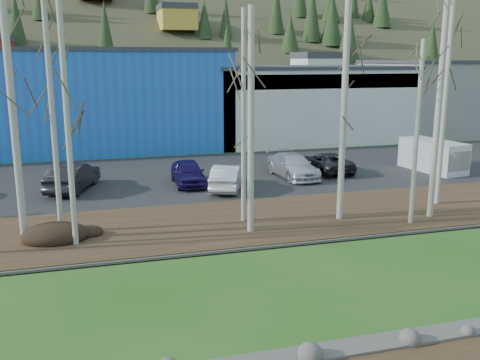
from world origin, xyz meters
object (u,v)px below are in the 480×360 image
object	(u,v)px
car_3	(227,177)
van_white	(435,156)
car_1	(73,177)
car_5	(293,166)
car_4	(327,162)
car_2	(188,173)

from	to	relation	value
car_3	van_white	xyz separation A→B (m)	(14.53, 1.11, 0.28)
car_1	car_5	distance (m)	13.28
car_4	car_1	bearing A→B (deg)	1.34
car_1	van_white	xyz separation A→B (m)	(23.00, -1.08, 0.22)
car_3	car_4	xyz separation A→B (m)	(7.52, 2.81, -0.07)
car_4	van_white	world-z (taller)	van_white
car_4	car_3	bearing A→B (deg)	19.61
car_1	van_white	size ratio (longest dim) A/B	1.00
car_4	car_5	size ratio (longest dim) A/B	0.94
car_5	car_1	bearing A→B (deg)	176.30
car_5	van_white	world-z (taller)	van_white
car_2	car_4	size ratio (longest dim) A/B	0.91
car_4	car_5	bearing A→B (deg)	15.70
car_2	car_5	xyz separation A→B (m)	(6.73, 0.22, -0.00)
car_5	car_2	bearing A→B (deg)	179.01
car_5	car_4	bearing A→B (deg)	13.70
car_4	car_5	world-z (taller)	car_5
car_3	car_4	world-z (taller)	car_3
car_2	car_4	xyz separation A→B (m)	(9.45, 1.03, -0.08)
car_2	car_5	size ratio (longest dim) A/B	0.85
car_1	car_4	world-z (taller)	car_1
car_3	car_2	bearing A→B (deg)	-20.82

